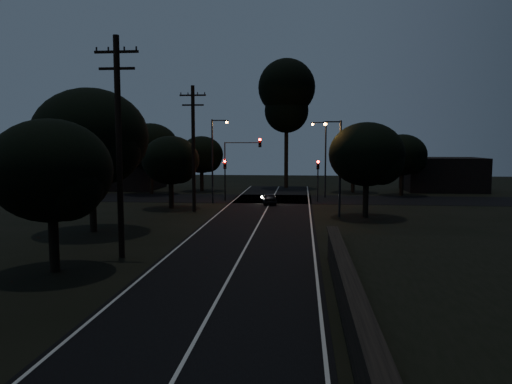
{
  "coord_description": "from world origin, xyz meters",
  "views": [
    {
      "loc": [
        3.09,
        -9.09,
        5.78
      ],
      "look_at": [
        0.0,
        24.0,
        2.5
      ],
      "focal_mm": 35.0,
      "sensor_mm": 36.0,
      "label": 1
    }
  ],
  "objects_px": {
    "signal_right": "(318,173)",
    "streetlight_c": "(338,161)",
    "car": "(269,199)",
    "streetlight_b": "(324,154)",
    "signal_mast": "(242,157)",
    "signal_left": "(225,173)",
    "tall_pine": "(287,95)",
    "utility_pole_mid": "(119,144)",
    "streetlight_a": "(214,155)",
    "utility_pole_far": "(193,146)"
  },
  "relations": [
    {
      "from": "signal_right",
      "to": "streetlight_c",
      "type": "xyz_separation_m",
      "value": [
        1.23,
        -9.99,
        1.51
      ]
    },
    {
      "from": "car",
      "to": "streetlight_b",
      "type": "bearing_deg",
      "value": -138.33
    },
    {
      "from": "streetlight_b",
      "to": "streetlight_c",
      "type": "height_order",
      "value": "streetlight_b"
    },
    {
      "from": "signal_mast",
      "to": "signal_left",
      "type": "bearing_deg",
      "value": -179.87
    },
    {
      "from": "tall_pine",
      "to": "car",
      "type": "relative_size",
      "value": 5.26
    },
    {
      "from": "utility_pole_mid",
      "to": "signal_right",
      "type": "distance_m",
      "value": 27.3
    },
    {
      "from": "signal_left",
      "to": "streetlight_a",
      "type": "bearing_deg",
      "value": -109.59
    },
    {
      "from": "streetlight_a",
      "to": "streetlight_b",
      "type": "height_order",
      "value": "same"
    },
    {
      "from": "streetlight_c",
      "to": "car",
      "type": "relative_size",
      "value": 2.41
    },
    {
      "from": "signal_right",
      "to": "car",
      "type": "distance_m",
      "value": 5.7
    },
    {
      "from": "utility_pole_mid",
      "to": "utility_pole_far",
      "type": "relative_size",
      "value": 1.05
    },
    {
      "from": "utility_pole_far",
      "to": "streetlight_a",
      "type": "bearing_deg",
      "value": 83.41
    },
    {
      "from": "utility_pole_mid",
      "to": "signal_right",
      "type": "height_order",
      "value": "utility_pole_mid"
    },
    {
      "from": "signal_right",
      "to": "signal_mast",
      "type": "distance_m",
      "value": 7.66
    },
    {
      "from": "signal_mast",
      "to": "utility_pole_far",
      "type": "bearing_deg",
      "value": -111.11
    },
    {
      "from": "streetlight_a",
      "to": "streetlight_b",
      "type": "relative_size",
      "value": 1.0
    },
    {
      "from": "utility_pole_far",
      "to": "streetlight_c",
      "type": "relative_size",
      "value": 1.4
    },
    {
      "from": "signal_left",
      "to": "streetlight_c",
      "type": "xyz_separation_m",
      "value": [
        10.43,
        -9.99,
        1.51
      ]
    },
    {
      "from": "utility_pole_far",
      "to": "signal_right",
      "type": "distance_m",
      "value": 13.53
    },
    {
      "from": "streetlight_b",
      "to": "utility_pole_mid",
      "type": "bearing_deg",
      "value": -111.3
    },
    {
      "from": "utility_pole_mid",
      "to": "utility_pole_far",
      "type": "xyz_separation_m",
      "value": [
        0.0,
        17.0,
        -0.25
      ]
    },
    {
      "from": "signal_right",
      "to": "streetlight_a",
      "type": "bearing_deg",
      "value": -168.66
    },
    {
      "from": "signal_left",
      "to": "utility_pole_mid",
      "type": "bearing_deg",
      "value": -93.21
    },
    {
      "from": "utility_pole_far",
      "to": "streetlight_a",
      "type": "distance_m",
      "value": 6.1
    },
    {
      "from": "signal_left",
      "to": "tall_pine",
      "type": "bearing_deg",
      "value": 69.54
    },
    {
      "from": "utility_pole_far",
      "to": "signal_right",
      "type": "relative_size",
      "value": 2.56
    },
    {
      "from": "utility_pole_far",
      "to": "utility_pole_mid",
      "type": "bearing_deg",
      "value": -90.0
    },
    {
      "from": "utility_pole_mid",
      "to": "utility_pole_far",
      "type": "bearing_deg",
      "value": 90.0
    },
    {
      "from": "utility_pole_far",
      "to": "streetlight_c",
      "type": "height_order",
      "value": "utility_pole_far"
    },
    {
      "from": "signal_left",
      "to": "car",
      "type": "relative_size",
      "value": 1.32
    },
    {
      "from": "signal_mast",
      "to": "streetlight_c",
      "type": "bearing_deg",
      "value": -48.81
    },
    {
      "from": "streetlight_c",
      "to": "car",
      "type": "bearing_deg",
      "value": 127.7
    },
    {
      "from": "utility_pole_mid",
      "to": "car",
      "type": "height_order",
      "value": "utility_pole_mid"
    },
    {
      "from": "tall_pine",
      "to": "streetlight_c",
      "type": "xyz_separation_m",
      "value": [
        4.83,
        -25.0,
        -7.47
      ]
    },
    {
      "from": "signal_right",
      "to": "streetlight_c",
      "type": "bearing_deg",
      "value": -82.98
    },
    {
      "from": "utility_pole_mid",
      "to": "car",
      "type": "relative_size",
      "value": 3.53
    },
    {
      "from": "streetlight_a",
      "to": "utility_pole_mid",
      "type": "bearing_deg",
      "value": -91.73
    },
    {
      "from": "signal_right",
      "to": "utility_pole_far",
      "type": "bearing_deg",
      "value": -143.0
    },
    {
      "from": "signal_left",
      "to": "streetlight_b",
      "type": "relative_size",
      "value": 0.51
    },
    {
      "from": "signal_right",
      "to": "streetlight_c",
      "type": "relative_size",
      "value": 0.55
    },
    {
      "from": "tall_pine",
      "to": "car",
      "type": "xyz_separation_m",
      "value": [
        -1.01,
        -17.45,
        -11.29
      ]
    },
    {
      "from": "utility_pole_mid",
      "to": "signal_mast",
      "type": "bearing_deg",
      "value": 82.96
    },
    {
      "from": "signal_mast",
      "to": "streetlight_a",
      "type": "height_order",
      "value": "streetlight_a"
    },
    {
      "from": "streetlight_a",
      "to": "streetlight_b",
      "type": "distance_m",
      "value": 12.19
    },
    {
      "from": "streetlight_b",
      "to": "signal_mast",
      "type": "bearing_deg",
      "value": -154.01
    },
    {
      "from": "utility_pole_mid",
      "to": "signal_left",
      "type": "xyz_separation_m",
      "value": [
        1.4,
        24.99,
        -2.9
      ]
    },
    {
      "from": "streetlight_c",
      "to": "streetlight_b",
      "type": "bearing_deg",
      "value": 92.14
    },
    {
      "from": "signal_mast",
      "to": "car",
      "type": "xyz_separation_m",
      "value": [
        2.91,
        -2.44,
        -3.81
      ]
    },
    {
      "from": "signal_right",
      "to": "utility_pole_mid",
      "type": "bearing_deg",
      "value": -112.99
    },
    {
      "from": "signal_mast",
      "to": "streetlight_a",
      "type": "xyz_separation_m",
      "value": [
        -2.39,
        -1.99,
        0.3
      ]
    }
  ]
}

